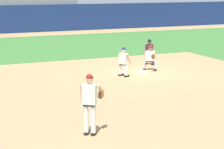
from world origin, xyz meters
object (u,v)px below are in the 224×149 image
Objects in this scene: baseball at (131,97)px; pitcher at (90,101)px; first_base_bag at (142,72)px; umpire at (149,51)px; first_baseman at (150,57)px; baserunner at (124,61)px.

pitcher reaches higher than baseball.
baseball is (-2.82, -4.54, -0.01)m from first_base_bag.
umpire is (1.38, 1.79, 0.75)m from first_base_bag.
first_baseman is (6.46, 8.21, -0.33)m from pitcher.
baseball is 4.65m from pitcher.
baseball is at bearing -125.64° from first_baseman.
umpire is at bearing 63.57° from first_baseman.
pitcher is at bearing -131.57° from baseball.
baseball is at bearing -110.77° from baserunner.
pitcher is at bearing -126.57° from umpire.
first_base_bag is 0.97m from first_baseman.
pitcher is 8.67m from baserunner.
baserunner is at bearing -157.50° from first_base_bag.
umpire reaches higher than first_base_bag.
pitcher is 1.27× the size of umpire.
baserunner is (4.52, 7.39, -0.27)m from pitcher.
first_base_bag is 0.26× the size of baserunner.
pitcher is at bearing -121.48° from baserunner.
first_baseman is (0.63, 0.27, 0.69)m from first_base_bag.
first_base_bag is at bearing 53.67° from pitcher.
pitcher is (-3.01, -3.39, 1.02)m from baseball.
first_base_bag is at bearing -127.65° from umpire.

